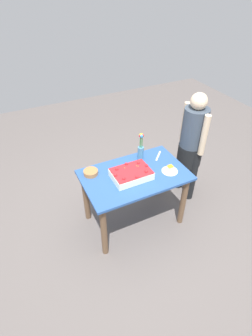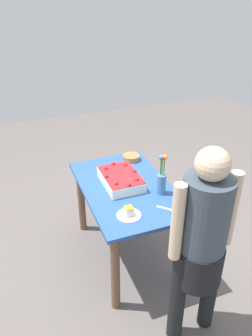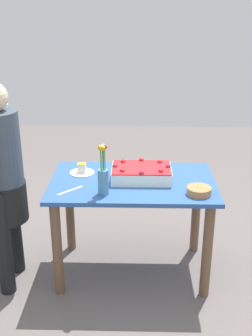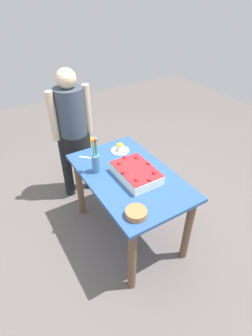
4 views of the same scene
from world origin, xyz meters
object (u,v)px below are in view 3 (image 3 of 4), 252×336
at_px(serving_plate_with_slice, 82,170).
at_px(cake_knife, 70,191).
at_px(person_standing, 1,175).
at_px(fruit_bowl, 199,191).
at_px(flower_vase, 103,175).
at_px(sheet_cake, 141,173).

distance_m(serving_plate_with_slice, cake_knife, 0.32).
bearing_deg(person_standing, serving_plate_with_slice, 29.35).
bearing_deg(fruit_bowl, cake_knife, 177.96).
bearing_deg(flower_vase, fruit_bowl, 0.72).
xyz_separation_m(serving_plate_with_slice, fruit_bowl, (0.82, -0.35, 0.00)).
bearing_deg(fruit_bowl, sheet_cake, 146.95).
xyz_separation_m(cake_knife, fruit_bowl, (0.87, -0.03, 0.02)).
bearing_deg(cake_knife, sheet_cake, 159.28).
relative_size(serving_plate_with_slice, cake_knife, 0.88).
relative_size(cake_knife, person_standing, 0.14).
xyz_separation_m(sheet_cake, serving_plate_with_slice, (-0.44, 0.10, -0.03)).
xyz_separation_m(sheet_cake, cake_knife, (-0.48, -0.22, -0.05)).
bearing_deg(serving_plate_with_slice, flower_vase, -62.27).
xyz_separation_m(sheet_cake, person_standing, (-0.95, -0.19, 0.05)).
distance_m(sheet_cake, fruit_bowl, 0.46).
distance_m(serving_plate_with_slice, fruit_bowl, 0.89).
relative_size(sheet_cake, flower_vase, 1.22).
bearing_deg(person_standing, flower_vase, -5.58).
height_order(cake_knife, flower_vase, flower_vase).
distance_m(serving_plate_with_slice, flower_vase, 0.42).
height_order(sheet_cake, flower_vase, flower_vase).
relative_size(sheet_cake, cake_knife, 2.03).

